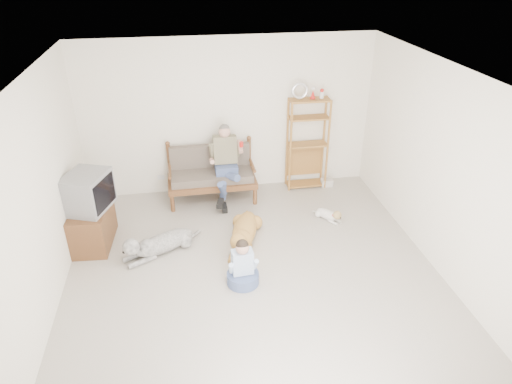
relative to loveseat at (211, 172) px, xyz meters
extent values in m
plane|color=#B9B0A2|center=(0.37, -2.40, -0.49)|extent=(5.50, 5.50, 0.00)
plane|color=white|center=(0.37, -2.40, 2.21)|extent=(5.50, 5.50, 0.00)
plane|color=white|center=(0.37, 0.35, 0.86)|extent=(5.00, 0.00, 5.00)
plane|color=white|center=(-2.13, -2.40, 0.86)|extent=(0.00, 5.50, 5.50)
plane|color=white|center=(2.87, -2.40, 0.86)|extent=(0.00, 5.50, 5.50)
cube|color=brown|center=(0.00, -0.07, -0.14)|extent=(1.51, 0.71, 0.10)
cube|color=#62564B|center=(0.00, -0.07, -0.02)|extent=(1.38, 0.61, 0.13)
cube|color=#62564B|center=(0.00, 0.17, 0.21)|extent=(1.38, 0.13, 0.45)
cylinder|color=brown|center=(0.00, 0.23, 0.41)|extent=(1.40, 0.06, 0.05)
cylinder|color=brown|center=(-0.70, -0.37, -0.34)|extent=(0.07, 0.07, 0.30)
cylinder|color=brown|center=(-0.70, 0.23, -0.01)|extent=(0.07, 0.07, 0.95)
cylinder|color=brown|center=(0.70, -0.37, -0.34)|extent=(0.07, 0.07, 0.30)
cylinder|color=brown|center=(0.70, 0.23, -0.01)|extent=(0.07, 0.07, 0.95)
cube|color=#44527D|center=(0.25, -0.12, 0.10)|extent=(0.37, 0.35, 0.19)
cube|color=gray|center=(0.25, -0.02, 0.43)|extent=(0.39, 0.27, 0.49)
sphere|color=tan|center=(0.25, -0.05, 0.75)|extent=(0.20, 0.20, 0.20)
sphere|color=#57534D|center=(0.25, -0.03, 0.79)|extent=(0.18, 0.18, 0.18)
cylinder|color=red|center=(0.50, -0.23, 0.58)|extent=(0.07, 0.07, 0.08)
cube|color=olive|center=(1.73, 0.15, 1.15)|extent=(0.69, 0.28, 0.03)
torus|color=silver|center=(1.55, 0.15, 1.32)|extent=(0.29, 0.05, 0.29)
cone|color=red|center=(1.78, 0.15, 1.25)|extent=(0.09, 0.09, 0.15)
cylinder|color=olive|center=(1.40, 0.02, 0.34)|extent=(0.04, 0.04, 1.65)
cylinder|color=olive|center=(1.40, 0.28, 0.34)|extent=(0.04, 0.04, 1.65)
cylinder|color=olive|center=(2.07, 0.02, 0.34)|extent=(0.04, 0.04, 1.65)
cylinder|color=olive|center=(2.07, 0.28, 0.34)|extent=(0.04, 0.04, 1.65)
cube|color=silver|center=(2.13, 0.08, -0.42)|extent=(0.21, 0.16, 0.13)
cube|color=brown|center=(-1.85, -1.11, -0.19)|extent=(0.56, 0.93, 0.60)
cube|color=brown|center=(-2.09, -1.33, -0.19)|extent=(0.05, 0.40, 0.50)
cube|color=brown|center=(-2.09, -0.89, -0.19)|extent=(0.05, 0.40, 0.50)
cube|color=slate|center=(-1.83, -1.11, 0.39)|extent=(0.72, 0.79, 0.54)
cube|color=black|center=(-1.59, -1.20, 0.39)|extent=(0.21, 0.53, 0.44)
cube|color=white|center=(-0.88, 0.33, -0.19)|extent=(0.12, 0.02, 0.08)
ellipsoid|color=#A67F39|center=(0.37, -1.38, -0.33)|extent=(0.62, 1.04, 0.31)
sphere|color=#A67F39|center=(0.29, -1.66, -0.31)|extent=(0.31, 0.31, 0.31)
sphere|color=#A67F39|center=(0.22, -1.89, -0.18)|extent=(0.24, 0.24, 0.24)
ellipsoid|color=#A67F39|center=(0.18, -2.00, -0.20)|extent=(0.15, 0.20, 0.09)
cylinder|color=#A67F39|center=(0.52, -0.91, -0.42)|extent=(0.07, 0.39, 0.05)
ellipsoid|color=#A67F39|center=(0.14, -1.85, -0.18)|extent=(0.07, 0.09, 0.12)
ellipsoid|color=#A67F39|center=(0.30, -1.90, -0.18)|extent=(0.07, 0.09, 0.12)
ellipsoid|color=silver|center=(-0.82, -1.48, -0.35)|extent=(0.96, 0.71, 0.28)
sphere|color=silver|center=(-1.06, -1.61, -0.33)|extent=(0.28, 0.28, 0.28)
sphere|color=silver|center=(-1.26, -1.72, -0.21)|extent=(0.24, 0.24, 0.24)
ellipsoid|color=silver|center=(-1.36, -1.77, -0.23)|extent=(0.20, 0.17, 0.09)
cylinder|color=silver|center=(-0.41, -1.26, -0.43)|extent=(0.28, 0.30, 0.04)
ellipsoid|color=silver|center=(-1.28, -1.64, -0.21)|extent=(0.09, 0.08, 0.12)
ellipsoid|color=silver|center=(-1.20, -1.79, -0.21)|extent=(0.09, 0.08, 0.12)
ellipsoid|color=white|center=(1.77, -1.02, -0.41)|extent=(0.36, 0.42, 0.15)
sphere|color=white|center=(1.84, -1.12, -0.40)|extent=(0.15, 0.15, 0.15)
sphere|color=#A78A53|center=(1.89, -1.20, -0.33)|extent=(0.14, 0.14, 0.14)
ellipsoid|color=#A78A53|center=(1.93, -1.25, -0.35)|extent=(0.11, 0.12, 0.05)
cylinder|color=white|center=(1.67, -0.86, -0.45)|extent=(0.14, 0.11, 0.02)
cone|color=#A78A53|center=(1.85, -1.22, -0.29)|extent=(0.04, 0.04, 0.05)
cone|color=#A78A53|center=(1.93, -1.16, -0.29)|extent=(0.04, 0.04, 0.05)
torus|color=red|center=(1.88, -1.18, -0.34)|extent=(0.13, 0.13, 0.02)
cylinder|color=#44527D|center=(0.20, -2.40, -0.41)|extent=(0.43, 0.43, 0.16)
cube|color=#A8B7CA|center=(0.20, -2.38, -0.15)|extent=(0.29, 0.20, 0.33)
sphere|color=tan|center=(0.20, -2.40, 0.08)|extent=(0.18, 0.18, 0.18)
sphere|color=black|center=(0.20, -2.39, 0.11)|extent=(0.17, 0.17, 0.17)
camera|label=1|loc=(-0.42, -7.10, 3.47)|focal=32.00mm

